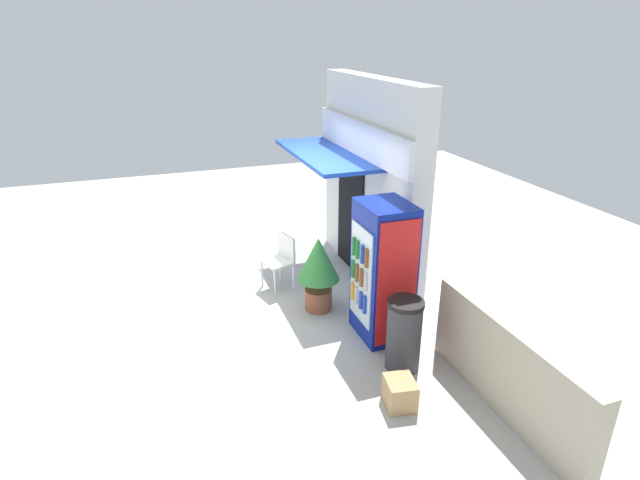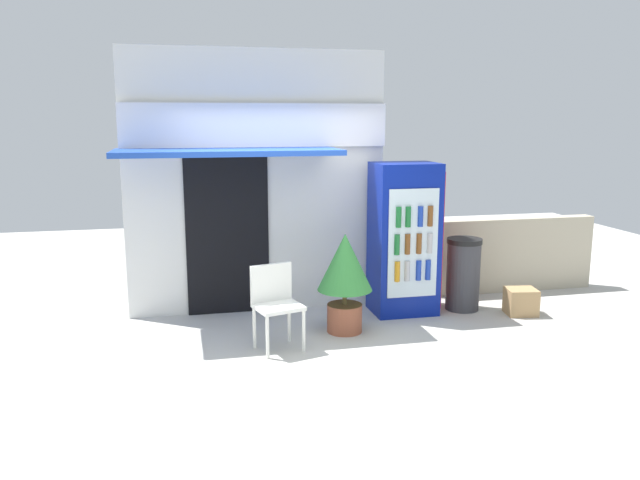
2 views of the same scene
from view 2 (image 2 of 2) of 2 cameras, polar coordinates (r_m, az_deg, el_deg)
The scene contains 8 objects.
ground at distance 6.54m, azimuth -1.45°, elevation -10.16°, with size 16.00×16.00×0.00m, color beige.
storefront_building at distance 7.71m, azimuth -5.98°, elevation 5.44°, with size 3.19×1.24×3.17m.
drink_cooler at distance 7.68m, azimuth 7.71°, elevation 0.12°, with size 0.78×0.66×1.84m.
plastic_chair at distance 6.52m, azimuth -4.10°, elevation -5.41°, with size 0.55×0.50×0.88m.
potted_plant_near_shop at distance 6.94m, azimuth 2.28°, elevation -2.91°, with size 0.61×0.61×1.12m.
trash_bin at distance 8.01m, azimuth 12.90°, elevation -3.03°, with size 0.43×0.43×0.90m.
stone_boundary_wall at distance 9.04m, azimuth 16.98°, elevation -1.28°, with size 2.38×0.20×1.02m, color #B7AD93.
cardboard_box at distance 8.07m, azimuth 17.83°, elevation -5.36°, with size 0.36×0.31×0.32m, color tan.
Camera 2 is at (-1.18, -5.98, 2.37)m, focal length 35.15 mm.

